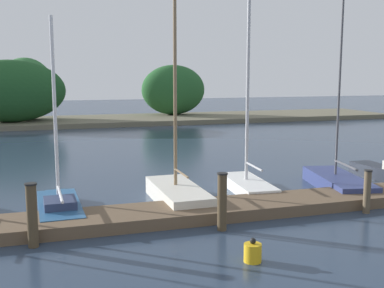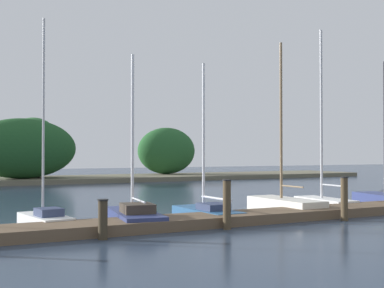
{
  "view_description": "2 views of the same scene",
  "coord_description": "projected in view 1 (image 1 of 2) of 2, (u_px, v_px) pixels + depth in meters",
  "views": [
    {
      "loc": [
        -2.11,
        0.8,
        4.28
      ],
      "look_at": [
        2.48,
        15.4,
        2.0
      ],
      "focal_mm": 44.38,
      "sensor_mm": 36.0,
      "label": 1
    },
    {
      "loc": [
        -10.95,
        -1.08,
        2.47
      ],
      "look_at": [
        -1.83,
        16.53,
        2.86
      ],
      "focal_mm": 46.3,
      "sensor_mm": 36.0,
      "label": 2
    }
  ],
  "objects": [
    {
      "name": "mooring_piling_2",
      "position": [
        32.0,
        215.0,
        11.7
      ],
      "size": [
        0.3,
        0.3,
        1.63
      ],
      "color": "#4C3D28",
      "rests_on": "ground"
    },
    {
      "name": "mooring_piling_4",
      "position": [
        367.0,
        191.0,
        14.59
      ],
      "size": [
        0.25,
        0.25,
        1.36
      ],
      "color": "brown",
      "rests_on": "ground"
    },
    {
      "name": "sailboat_3",
      "position": [
        59.0,
        204.0,
        14.55
      ],
      "size": [
        1.32,
        3.83,
        5.97
      ],
      "rotation": [
        0.0,
        0.0,
        1.6
      ],
      "color": "#285684",
      "rests_on": "ground"
    },
    {
      "name": "sailboat_5",
      "position": [
        247.0,
        179.0,
        17.38
      ],
      "size": [
        1.4,
        3.55,
        8.23
      ],
      "rotation": [
        0.0,
        0.0,
        1.5
      ],
      "color": "white",
      "rests_on": "ground"
    },
    {
      "name": "sailboat_6",
      "position": [
        336.0,
        180.0,
        17.77
      ],
      "size": [
        2.15,
        4.37,
        6.94
      ],
      "rotation": [
        0.0,
        0.0,
        1.37
      ],
      "color": "navy",
      "rests_on": "ground"
    },
    {
      "name": "mooring_piling_3",
      "position": [
        222.0,
        202.0,
        12.97
      ],
      "size": [
        0.3,
        0.3,
        1.61
      ],
      "color": "#4C3D28",
      "rests_on": "ground"
    },
    {
      "name": "sailboat_4",
      "position": [
        176.0,
        191.0,
        15.8
      ],
      "size": [
        1.39,
        3.98,
        7.19
      ],
      "rotation": [
        0.0,
        0.0,
        1.58
      ],
      "color": "silver",
      "rests_on": "ground"
    },
    {
      "name": "channel_buoy_0",
      "position": [
        253.0,
        252.0,
        10.85
      ],
      "size": [
        0.41,
        0.41,
        0.57
      ],
      "color": "gold",
      "rests_on": "ground"
    },
    {
      "name": "dock_pier",
      "position": [
        125.0,
        218.0,
        13.59
      ],
      "size": [
        25.41,
        1.8,
        0.35
      ],
      "color": "brown",
      "rests_on": "ground"
    },
    {
      "name": "far_shore",
      "position": [
        28.0,
        100.0,
        39.74
      ],
      "size": [
        59.93,
        8.0,
        5.62
      ],
      "color": "#66604C",
      "rests_on": "ground"
    }
  ]
}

